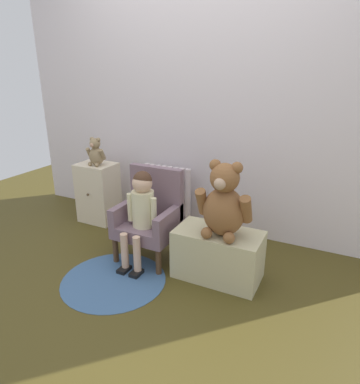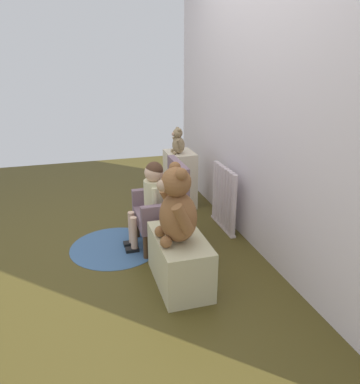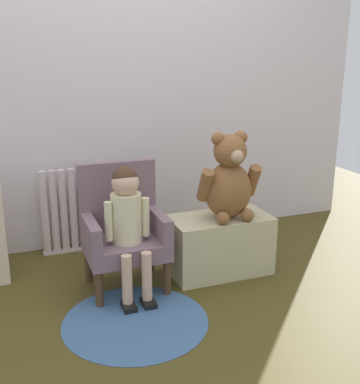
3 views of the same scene
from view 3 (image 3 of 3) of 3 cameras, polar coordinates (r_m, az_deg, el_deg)
The scene contains 8 objects.
ground_plane at distance 2.63m, azimuth -1.57°, elevation -14.11°, with size 6.00×6.00×0.00m, color #473D17.
back_wall at distance 3.36m, azimuth -8.25°, elevation 13.95°, with size 3.80×0.05×2.40m, color silver.
radiator at distance 3.35m, azimuth -12.03°, elevation -2.16°, with size 0.50×0.05×0.58m.
child_armchair at distance 2.80m, azimuth -6.77°, elevation -4.33°, with size 0.45×0.38×0.72m.
child_figure at distance 2.65m, azimuth -6.26°, elevation -2.46°, with size 0.25×0.35×0.74m.
low_bench at distance 3.01m, azimuth 4.71°, elevation -6.22°, with size 0.61×0.33×0.36m, color #BEB68B.
large_teddy_bear at distance 2.86m, azimuth 5.80°, elevation 1.32°, with size 0.38×0.27×0.53m.
floor_rug at distance 2.57m, azimuth -5.30°, elevation -14.98°, with size 0.75×0.75×0.01m, color #3D5F88.
Camera 3 is at (-0.73, -2.14, 1.34)m, focal length 45.00 mm.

